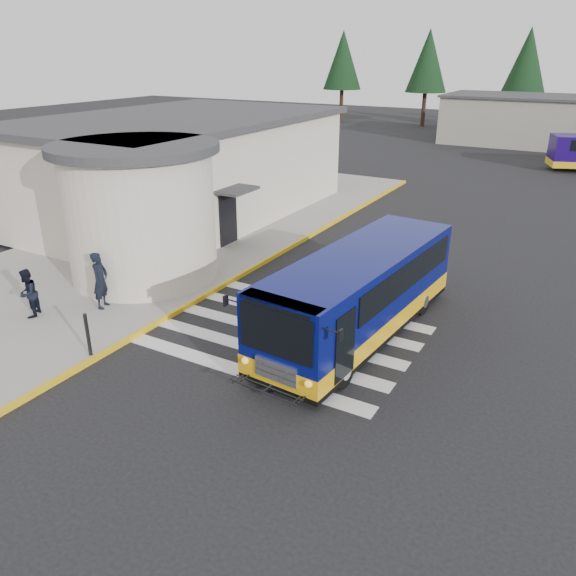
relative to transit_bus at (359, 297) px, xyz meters
The scene contains 9 objects.
ground 1.98m from the transit_bus, 169.68° to the right, with size 140.00×140.00×0.00m, color black.
sidewalk 11.23m from the transit_bus, 160.55° to the left, with size 10.00×34.00×0.15m, color gray.
curb_strip 6.81m from the transit_bus, 146.33° to the left, with size 0.12×34.00×0.16m, color gold.
station_building 14.10m from the transit_bus, 151.83° to the left, with size 12.70×18.70×4.80m.
crosswalk 2.60m from the transit_bus, 152.06° to the right, with size 8.00×5.35×0.01m.
transit_bus is the anchor object (origin of this frame).
pedestrian_a 8.22m from the transit_bus, 161.59° to the right, with size 0.68×0.45×1.86m, color black.
pedestrian_b 10.16m from the transit_bus, 155.44° to the right, with size 0.75×0.59×1.55m, color black.
bollard 7.64m from the transit_bus, 138.79° to the right, with size 0.10×0.10×1.24m, color black.
Camera 1 is at (7.17, -13.72, 7.85)m, focal length 35.00 mm.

